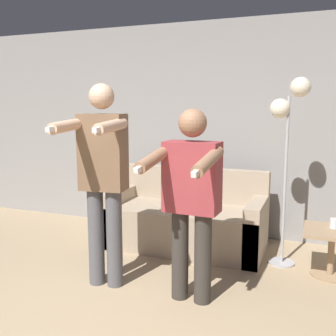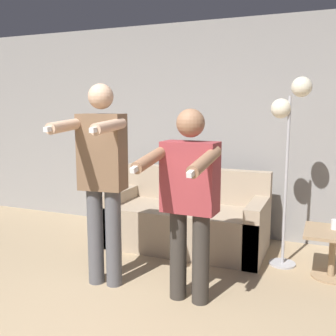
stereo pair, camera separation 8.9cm
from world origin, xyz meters
The scene contains 8 objects.
wall_back centered at (0.00, 3.00, 1.30)m, with size 10.00×0.05×2.60m.
couch centered at (0.07, 2.35, 0.29)m, with size 1.77×0.81×0.87m.
person_left centered at (-0.28, 1.16, 1.02)m, with size 0.51×0.71×1.78m.
person_right centered at (0.52, 1.16, 0.91)m, with size 0.53×0.68×1.57m.
cat centered at (0.06, 2.66, 0.96)m, with size 0.48×0.13×0.18m.
floor_lamp centered at (1.16, 2.23, 1.46)m, with size 0.37×0.26×1.86m.
side_table centered at (1.61, 2.09, 0.33)m, with size 0.51×0.51×0.45m.
cup centered at (1.62, 2.16, 0.49)m, with size 0.08×0.08×0.09m.
Camera 2 is at (1.52, -1.71, 1.59)m, focal length 42.00 mm.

